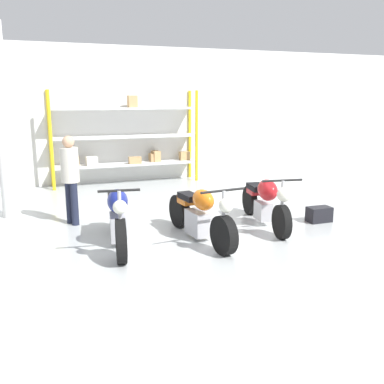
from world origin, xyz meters
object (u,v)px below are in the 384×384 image
motorcycle_orange (200,215)px  motorcycle_red (265,201)px  toolbox (319,214)px  person_browsing (70,173)px  motorcycle_blue (118,217)px  shelving_rack (127,140)px

motorcycle_orange → motorcycle_red: (1.37, 0.33, 0.05)m
motorcycle_orange → toolbox: (2.45, 0.21, -0.27)m
motorcycle_orange → person_browsing: 2.53m
motorcycle_blue → motorcycle_orange: bearing=90.0°
motorcycle_blue → motorcycle_red: motorcycle_blue is taller
shelving_rack → motorcycle_orange: 5.14m
shelving_rack → motorcycle_blue: size_ratio=1.85×
shelving_rack → person_browsing: bearing=-116.7°
shelving_rack → toolbox: shelving_rack is taller
shelving_rack → motorcycle_blue: 5.10m
motorcycle_red → toolbox: size_ratio=4.78×
motorcycle_orange → person_browsing: person_browsing is taller
shelving_rack → person_browsing: shelving_rack is taller
motorcycle_red → person_browsing: person_browsing is taller
motorcycle_orange → motorcycle_red: motorcycle_red is taller
motorcycle_orange → person_browsing: size_ratio=1.32×
motorcycle_orange → person_browsing: bearing=-137.8°
motorcycle_blue → toolbox: motorcycle_blue is taller
person_browsing → toolbox: size_ratio=3.65×
motorcycle_blue → person_browsing: person_browsing is taller
motorcycle_orange → toolbox: bearing=88.1°
shelving_rack → motorcycle_orange: size_ratio=1.83×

